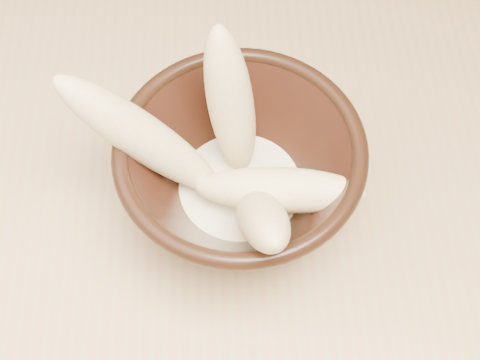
# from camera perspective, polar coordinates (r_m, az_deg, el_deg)

# --- Properties ---
(table) EXTENTS (1.20, 0.80, 0.75)m
(table) POSITION_cam_1_polar(r_m,az_deg,el_deg) (0.66, -9.14, -4.33)
(table) COLOR tan
(table) RESTS_ON ground
(bowl) EXTENTS (0.19, 0.19, 0.10)m
(bowl) POSITION_cam_1_polar(r_m,az_deg,el_deg) (0.53, 0.00, 0.47)
(bowl) COLOR black
(bowl) RESTS_ON table
(milk_puddle) EXTENTS (0.11, 0.11, 0.01)m
(milk_puddle) POSITION_cam_1_polar(r_m,az_deg,el_deg) (0.55, 0.00, -0.85)
(milk_puddle) COLOR beige
(milk_puddle) RESTS_ON bowl
(banana_upright) EXTENTS (0.06, 0.08, 0.14)m
(banana_upright) POSITION_cam_1_polar(r_m,az_deg,el_deg) (0.51, -0.79, 6.52)
(banana_upright) COLOR tan
(banana_upright) RESTS_ON bowl
(banana_left) EXTENTS (0.14, 0.06, 0.14)m
(banana_left) POSITION_cam_1_polar(r_m,az_deg,el_deg) (0.50, -8.28, 3.62)
(banana_left) COLOR tan
(banana_left) RESTS_ON bowl
(banana_across) EXTENTS (0.14, 0.06, 0.07)m
(banana_across) POSITION_cam_1_polar(r_m,az_deg,el_deg) (0.51, 3.22, -0.86)
(banana_across) COLOR tan
(banana_across) RESTS_ON bowl
(banana_front) EXTENTS (0.05, 0.11, 0.12)m
(banana_front) POSITION_cam_1_polar(r_m,az_deg,el_deg) (0.48, 1.90, -3.34)
(banana_front) COLOR tan
(banana_front) RESTS_ON bowl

